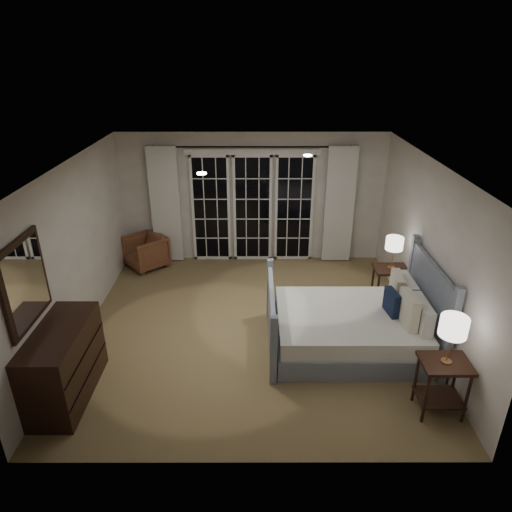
{
  "coord_description": "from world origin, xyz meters",
  "views": [
    {
      "loc": [
        0.06,
        -5.87,
        3.91
      ],
      "look_at": [
        0.06,
        0.31,
        1.05
      ],
      "focal_mm": 32.0,
      "sensor_mm": 36.0,
      "label": 1
    }
  ],
  "objects_px": {
    "nightstand_left": "(442,379)",
    "lamp_right": "(394,244)",
    "bed": "(352,326)",
    "nightstand_right": "(389,281)",
    "dresser": "(64,363)",
    "lamp_left": "(454,327)",
    "armchair": "(146,252)"
  },
  "relations": [
    {
      "from": "lamp_right",
      "to": "nightstand_left",
      "type": "bearing_deg",
      "value": -90.94
    },
    {
      "from": "nightstand_left",
      "to": "nightstand_right",
      "type": "bearing_deg",
      "value": 89.06
    },
    {
      "from": "nightstand_left",
      "to": "dresser",
      "type": "height_order",
      "value": "dresser"
    },
    {
      "from": "lamp_left",
      "to": "dresser",
      "type": "height_order",
      "value": "lamp_left"
    },
    {
      "from": "lamp_left",
      "to": "dresser",
      "type": "relative_size",
      "value": 0.44
    },
    {
      "from": "lamp_right",
      "to": "dresser",
      "type": "height_order",
      "value": "lamp_right"
    },
    {
      "from": "nightstand_right",
      "to": "lamp_right",
      "type": "xyz_separation_m",
      "value": [
        0.0,
        0.0,
        0.65
      ]
    },
    {
      "from": "nightstand_right",
      "to": "armchair",
      "type": "distance_m",
      "value": 4.51
    },
    {
      "from": "dresser",
      "to": "lamp_right",
      "type": "bearing_deg",
      "value": 25.38
    },
    {
      "from": "bed",
      "to": "dresser",
      "type": "bearing_deg",
      "value": -164.73
    },
    {
      "from": "bed",
      "to": "nightstand_right",
      "type": "relative_size",
      "value": 3.22
    },
    {
      "from": "bed",
      "to": "armchair",
      "type": "relative_size",
      "value": 3.15
    },
    {
      "from": "nightstand_right",
      "to": "lamp_right",
      "type": "relative_size",
      "value": 1.3
    },
    {
      "from": "nightstand_right",
      "to": "dresser",
      "type": "distance_m",
      "value": 4.93
    },
    {
      "from": "lamp_right",
      "to": "lamp_left",
      "type": "bearing_deg",
      "value": -90.94
    },
    {
      "from": "bed",
      "to": "lamp_right",
      "type": "xyz_separation_m",
      "value": [
        0.8,
        1.12,
        0.78
      ]
    },
    {
      "from": "lamp_left",
      "to": "nightstand_left",
      "type": "bearing_deg",
      "value": -45.0
    },
    {
      "from": "nightstand_right",
      "to": "bed",
      "type": "bearing_deg",
      "value": -125.77
    },
    {
      "from": "lamp_right",
      "to": "nightstand_right",
      "type": "bearing_deg",
      "value": -165.96
    },
    {
      "from": "bed",
      "to": "armchair",
      "type": "xyz_separation_m",
      "value": [
        -3.46,
        2.58,
        -0.01
      ]
    },
    {
      "from": "nightstand_left",
      "to": "lamp_right",
      "type": "distance_m",
      "value": 2.49
    },
    {
      "from": "armchair",
      "to": "lamp_left",
      "type": "bearing_deg",
      "value": 6.5
    },
    {
      "from": "armchair",
      "to": "nightstand_left",
      "type": "bearing_deg",
      "value": 6.5
    },
    {
      "from": "nightstand_left",
      "to": "dresser",
      "type": "bearing_deg",
      "value": 176.24
    },
    {
      "from": "lamp_right",
      "to": "armchair",
      "type": "relative_size",
      "value": 0.76
    },
    {
      "from": "bed",
      "to": "nightstand_left",
      "type": "xyz_separation_m",
      "value": [
        0.76,
        -1.29,
        0.14
      ]
    },
    {
      "from": "lamp_left",
      "to": "lamp_right",
      "type": "relative_size",
      "value": 1.1
    },
    {
      "from": "nightstand_right",
      "to": "lamp_left",
      "type": "height_order",
      "value": "lamp_left"
    },
    {
      "from": "lamp_left",
      "to": "lamp_right",
      "type": "bearing_deg",
      "value": 89.06
    },
    {
      "from": "nightstand_left",
      "to": "dresser",
      "type": "relative_size",
      "value": 0.54
    },
    {
      "from": "bed",
      "to": "armchair",
      "type": "bearing_deg",
      "value": 143.31
    },
    {
      "from": "bed",
      "to": "nightstand_left",
      "type": "bearing_deg",
      "value": -59.26
    }
  ]
}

